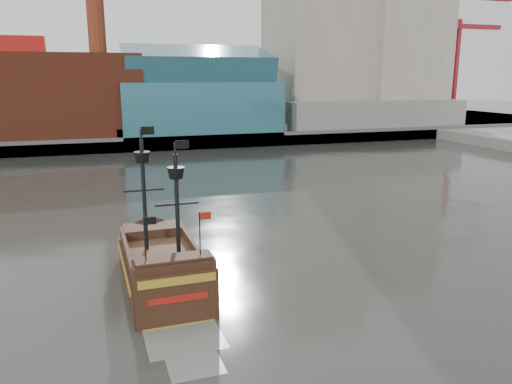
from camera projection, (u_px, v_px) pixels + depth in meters
name	position (u px, v px, depth m)	size (l,w,h in m)	color
ground	(268.00, 290.00, 31.43)	(400.00, 400.00, 0.00)	#272924
promenade_far	(138.00, 129.00, 116.43)	(220.00, 60.00, 2.00)	slate
seawall	(152.00, 144.00, 89.04)	(220.00, 1.00, 2.60)	#4C4C49
skyline	(160.00, 21.00, 105.76)	(149.00, 45.00, 62.00)	brown
crane_a	(453.00, 52.00, 126.67)	(22.50, 4.00, 32.25)	slate
crane_b	(457.00, 67.00, 139.62)	(19.10, 4.00, 26.25)	slate
pirate_ship	(163.00, 272.00, 31.80)	(4.84, 14.52, 10.81)	black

